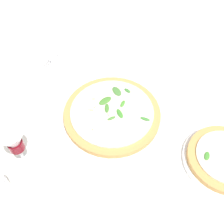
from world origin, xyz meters
TOP-DOWN VIEW (x-y plane):
  - ground_plane at (0.00, 0.00)m, footprint 6.00×6.00m
  - pizza_arugula_main at (0.01, -0.02)m, footprint 0.32×0.32m
  - pizza_personal_side at (0.01, 0.33)m, footprint 0.23×0.23m
  - wine_glass at (0.27, -0.16)m, footprint 0.07×0.07m
  - napkin at (-0.18, -0.33)m, footprint 0.17×0.12m
  - fork at (-0.18, -0.33)m, footprint 0.21×0.04m
  - side_plate_white at (0.31, -0.01)m, footprint 0.18×0.18m
  - shaker_pepper at (0.35, -0.16)m, footprint 0.03×0.03m

SIDE VIEW (x-z plane):
  - ground_plane at x=0.00m, z-range 0.00..0.00m
  - napkin at x=-0.18m, z-range 0.00..0.01m
  - fork at x=-0.18m, z-range 0.01..0.01m
  - side_plate_white at x=0.31m, z-range 0.00..0.02m
  - pizza_personal_side at x=0.01m, z-range -0.01..0.04m
  - pizza_arugula_main at x=0.01m, z-range -0.01..0.04m
  - shaker_pepper at x=0.35m, z-range 0.00..0.07m
  - wine_glass at x=0.27m, z-range 0.04..0.20m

